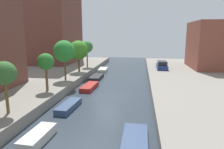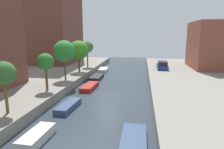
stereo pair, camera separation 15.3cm
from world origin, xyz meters
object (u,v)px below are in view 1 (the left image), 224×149
moored_boat_left_3 (89,87)px  moored_boat_left_2 (69,106)px  moored_boat_left_5 (103,70)px  apartment_tower_far (52,20)px  low_block_right (220,45)px  street_tree_1 (4,74)px  street_tree_2 (46,62)px  street_tree_5 (87,47)px  moored_boat_left_1 (38,137)px  street_tree_3 (64,51)px  moored_boat_left_4 (96,77)px  parked_car (162,66)px  moored_boat_right_2 (135,143)px  street_tree_4 (78,50)px

moored_boat_left_3 → moored_boat_left_2: bearing=-90.9°
moored_boat_left_5 → apartment_tower_far: bearing=159.7°
low_block_right → street_tree_1: 35.70m
apartment_tower_far → moored_boat_left_5: bearing=-20.3°
street_tree_2 → street_tree_5: size_ratio=0.83×
street_tree_1 → moored_boat_left_3: street_tree_1 is taller
apartment_tower_far → street_tree_5: bearing=-31.4°
moored_boat_left_1 → street_tree_3: bearing=104.0°
apartment_tower_far → moored_boat_left_4: apartment_tower_far is taller
parked_car → moored_boat_right_2: bearing=-99.1°
street_tree_3 → parked_car: street_tree_3 is taller
apartment_tower_far → moored_boat_left_4: bearing=-42.8°
moored_boat_left_3 → moored_boat_left_4: moored_boat_left_3 is taller
apartment_tower_far → moored_boat_left_3: apartment_tower_far is taller
low_block_right → street_tree_3: low_block_right is taller
street_tree_4 → moored_boat_left_1: (3.56, -20.44, -4.27)m
moored_boat_left_4 → apartment_tower_far: bearing=137.2°
street_tree_2 → moored_boat_left_3: (3.57, 4.75, -3.87)m
low_block_right → street_tree_5: size_ratio=2.02×
low_block_right → street_tree_4: (-24.54, -7.52, -0.65)m
moored_boat_left_3 → moored_boat_left_1: bearing=-90.1°
street_tree_3 → moored_boat_left_1: bearing=-76.0°
low_block_right → street_tree_1: low_block_right is taller
moored_boat_left_4 → moored_boat_left_1: bearing=-88.7°
moored_boat_right_2 → moored_boat_left_4: bearing=109.7°
street_tree_2 → street_tree_4: 11.66m
moored_boat_left_5 → moored_boat_left_3: bearing=-86.9°
low_block_right → parked_car: (-10.47, -2.50, -3.65)m
parked_car → moored_boat_left_3: size_ratio=1.10×
street_tree_5 → moored_boat_left_5: (2.85, 1.21, -4.53)m
street_tree_2 → street_tree_3: street_tree_3 is taller
moored_boat_right_2 → moored_boat_left_1: bearing=-176.8°
moored_boat_left_1 → moored_boat_left_2: size_ratio=0.81×
street_tree_5 → moored_boat_right_2: 27.61m
street_tree_4 → moored_boat_left_5: bearing=66.1°
street_tree_1 → parked_car: 27.43m
parked_car → moored_boat_right_2: 25.46m
street_tree_3 → moored_boat_left_1: size_ratio=1.67×
moored_boat_left_4 → moored_boat_right_2: moored_boat_left_4 is taller
parked_car → moored_boat_left_5: bearing=172.8°
low_block_right → street_tree_1: size_ratio=2.45×
street_tree_1 → moored_boat_left_5: bearing=83.4°
street_tree_4 → moored_boat_left_3: 8.89m
apartment_tower_far → street_tree_3: 20.33m
moored_boat_left_4 → street_tree_1: bearing=-99.9°
street_tree_3 → street_tree_4: bearing=90.0°
moored_boat_left_1 → moored_boat_left_4: moored_boat_left_1 is taller
moored_boat_left_4 → street_tree_3: bearing=-119.1°
street_tree_4 → parked_car: (14.07, 5.02, -3.00)m
low_block_right → street_tree_4: size_ratio=1.95×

